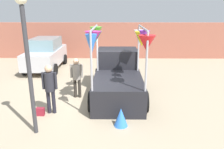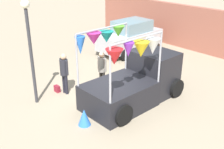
{
  "view_description": "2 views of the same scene",
  "coord_description": "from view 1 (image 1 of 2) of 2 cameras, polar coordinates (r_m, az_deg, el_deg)",
  "views": [
    {
      "loc": [
        0.77,
        -8.12,
        3.61
      ],
      "look_at": [
        0.67,
        -0.06,
        1.14
      ],
      "focal_mm": 35.0,
      "sensor_mm": 36.0,
      "label": 1
    },
    {
      "loc": [
        7.67,
        -6.77,
        5.46
      ],
      "look_at": [
        0.49,
        -0.19,
        1.23
      ],
      "focal_mm": 45.0,
      "sensor_mm": 36.0,
      "label": 2
    }
  ],
  "objects": [
    {
      "name": "brick_boundary_wall",
      "position": [
        16.27,
        -2.04,
        8.86
      ],
      "size": [
        18.0,
        0.36,
        2.6
      ],
      "primitive_type": "cube",
      "color": "#9E5947",
      "rests_on": "ground"
    },
    {
      "name": "parked_car",
      "position": [
        13.89,
        -16.9,
        5.23
      ],
      "size": [
        1.88,
        4.0,
        1.88
      ],
      "color": "#B7B7BC",
      "rests_on": "ground"
    },
    {
      "name": "handbag",
      "position": [
        8.12,
        -18.22,
        -9.2
      ],
      "size": [
        0.28,
        0.16,
        0.28
      ],
      "primitive_type": "cube",
      "color": "maroon",
      "rests_on": "ground"
    },
    {
      "name": "person_customer",
      "position": [
        7.84,
        -15.96,
        -2.54
      ],
      "size": [
        0.53,
        0.34,
        1.77
      ],
      "color": "black",
      "rests_on": "ground"
    },
    {
      "name": "street_lamp",
      "position": [
        6.32,
        -21.45,
        6.73
      ],
      "size": [
        0.32,
        0.32,
        4.01
      ],
      "color": "#333338",
      "rests_on": "ground"
    },
    {
      "name": "person_vendor",
      "position": [
        9.04,
        -9.21,
        0.08
      ],
      "size": [
        0.53,
        0.34,
        1.67
      ],
      "color": "#2D2823",
      "rests_on": "ground"
    },
    {
      "name": "folded_kite_bundle_azure",
      "position": [
        7.03,
        2.33,
        -11.08
      ],
      "size": [
        0.6,
        0.6,
        0.6
      ],
      "primitive_type": "cone",
      "rotation": [
        0.0,
        0.0,
        1.03
      ],
      "color": "blue",
      "rests_on": "ground"
    },
    {
      "name": "ground_plane",
      "position": [
        8.92,
        -4.34,
        -6.89
      ],
      "size": [
        60.0,
        60.0,
        0.0
      ],
      "primitive_type": "plane",
      "color": "gray"
    },
    {
      "name": "vendor_truck",
      "position": [
        9.28,
        1.54,
        0.13
      ],
      "size": [
        2.49,
        4.14,
        2.96
      ],
      "color": "black",
      "rests_on": "ground"
    }
  ]
}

